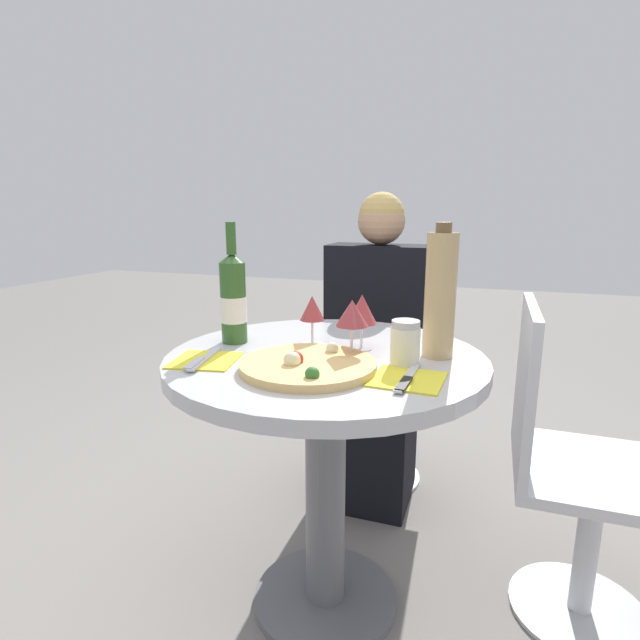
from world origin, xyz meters
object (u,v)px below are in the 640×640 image
at_px(chair_behind_diner, 381,376).
at_px(wine_bottle, 233,299).
at_px(pizza_large, 307,365).
at_px(tall_carafe, 440,295).
at_px(chair_empty_side, 569,471).
at_px(dining_table, 326,419).
at_px(seated_diner, 374,365).

relative_size(chair_behind_diner, wine_bottle, 2.63).
xyz_separation_m(pizza_large, tall_carafe, (0.27, 0.21, 0.14)).
bearing_deg(chair_empty_side, wine_bottle, -79.52).
height_order(pizza_large, wine_bottle, wine_bottle).
bearing_deg(chair_empty_side, dining_table, -72.47).
distance_m(dining_table, wine_bottle, 0.41).
xyz_separation_m(seated_diner, pizza_large, (0.02, -0.77, 0.24)).
height_order(chair_behind_diner, wine_bottle, wine_bottle).
relative_size(seated_diner, tall_carafe, 3.51).
relative_size(chair_empty_side, wine_bottle, 2.63).
height_order(seated_diner, tall_carafe, seated_diner).
xyz_separation_m(dining_table, wine_bottle, (-0.28, 0.03, 0.30)).
bearing_deg(seated_diner, chair_empty_side, 145.03).
bearing_deg(pizza_large, wine_bottle, 149.59).
bearing_deg(chair_behind_diner, seated_diner, 90.00).
relative_size(chair_behind_diner, tall_carafe, 2.60).
bearing_deg(seated_diner, wine_bottle, 67.21).
height_order(dining_table, chair_empty_side, chair_empty_side).
bearing_deg(dining_table, pizza_large, -90.79).
xyz_separation_m(pizza_large, wine_bottle, (-0.27, 0.16, 0.11)).
relative_size(seated_diner, pizza_large, 3.67).
distance_m(dining_table, chair_behind_diner, 0.79).
xyz_separation_m(wine_bottle, tall_carafe, (0.54, 0.05, 0.03)).
relative_size(seated_diner, wine_bottle, 3.54).
relative_size(chair_behind_diner, chair_empty_side, 1.00).
height_order(dining_table, pizza_large, pizza_large).
relative_size(pizza_large, tall_carafe, 0.96).
height_order(chair_empty_side, tall_carafe, tall_carafe).
bearing_deg(tall_carafe, dining_table, -164.40).
height_order(chair_behind_diner, seated_diner, seated_diner).
relative_size(chair_behind_diner, seated_diner, 0.74).
distance_m(chair_empty_side, wine_bottle, 1.01).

